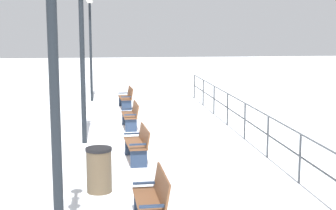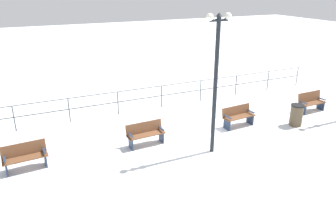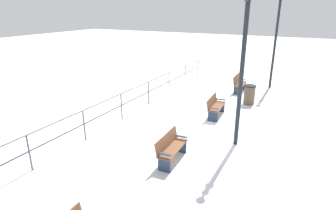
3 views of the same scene
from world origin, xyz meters
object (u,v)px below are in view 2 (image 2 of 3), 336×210
(bench_second, at_px, (146,133))
(bench_fourth, at_px, (311,102))
(lamppost_middle, at_px, (216,70))
(bench_third, at_px, (238,116))
(bench_nearest, at_px, (25,156))
(trash_bin, at_px, (296,115))

(bench_second, distance_m, bench_fourth, 8.37)
(bench_fourth, relative_size, lamppost_middle, 0.29)
(bench_second, xyz_separation_m, bench_third, (0.04, 4.18, 0.00))
(bench_nearest, xyz_separation_m, bench_fourth, (0.07, 12.55, 0.02))
(bench_fourth, distance_m, lamppost_middle, 7.01)
(bench_second, bearing_deg, bench_third, 86.96)
(bench_second, bearing_deg, bench_fourth, 87.16)
(bench_nearest, bearing_deg, bench_second, 85.94)
(trash_bin, bearing_deg, bench_nearest, -95.47)
(bench_nearest, distance_m, trash_bin, 10.73)
(bench_nearest, bearing_deg, bench_third, 85.83)
(bench_third, bearing_deg, trash_bin, 63.66)
(lamppost_middle, bearing_deg, bench_second, -126.46)
(trash_bin, bearing_deg, bench_fourth, 116.99)
(trash_bin, bearing_deg, bench_third, -112.49)
(bench_fourth, bearing_deg, bench_nearest, -92.02)
(bench_nearest, relative_size, bench_second, 0.96)
(lamppost_middle, bearing_deg, bench_nearest, -103.69)
(bench_second, height_order, bench_fourth, bench_fourth)
(bench_fourth, bearing_deg, trash_bin, -64.69)
(bench_nearest, distance_m, lamppost_middle, 6.89)
(bench_nearest, relative_size, trash_bin, 1.50)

